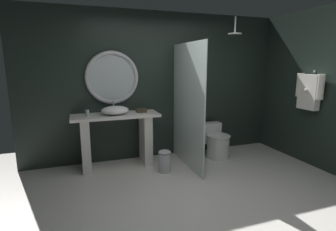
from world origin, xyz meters
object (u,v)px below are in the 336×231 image
at_px(rain_shower_head, 235,33).
at_px(waste_bin, 165,161).
at_px(toilet, 216,142).
at_px(vessel_sink, 115,110).
at_px(tissue_box, 141,110).
at_px(round_wall_mirror, 112,78).
at_px(hanging_bathrobe, 309,90).
at_px(tumbler_cup, 87,113).

relative_size(rain_shower_head, waste_bin, 0.83).
bearing_deg(rain_shower_head, toilet, 168.33).
height_order(rain_shower_head, waste_bin, rain_shower_head).
distance_m(vessel_sink, tissue_box, 0.45).
relative_size(round_wall_mirror, hanging_bathrobe, 1.39).
height_order(round_wall_mirror, toilet, round_wall_mirror).
bearing_deg(vessel_sink, tissue_box, 5.58).
bearing_deg(waste_bin, toilet, 17.71).
bearing_deg(hanging_bathrobe, rain_shower_head, 142.44).
bearing_deg(round_wall_mirror, rain_shower_head, -11.71).
height_order(tissue_box, hanging_bathrobe, hanging_bathrobe).
xyz_separation_m(tissue_box, round_wall_mirror, (-0.44, 0.21, 0.55)).
bearing_deg(tumbler_cup, tissue_box, 3.12).
bearing_deg(round_wall_mirror, vessel_sink, -92.09).
relative_size(vessel_sink, toilet, 0.74).
distance_m(round_wall_mirror, rain_shower_head, 2.24).
height_order(round_wall_mirror, hanging_bathrobe, round_wall_mirror).
bearing_deg(toilet, waste_bin, -162.29).
height_order(rain_shower_head, toilet, rain_shower_head).
bearing_deg(rain_shower_head, hanging_bathrobe, -37.56).
bearing_deg(vessel_sink, waste_bin, -34.97).
height_order(rain_shower_head, hanging_bathrobe, rain_shower_head).
bearing_deg(waste_bin, hanging_bathrobe, -10.66).
height_order(vessel_sink, waste_bin, vessel_sink).
distance_m(round_wall_mirror, hanging_bathrobe, 3.27).
bearing_deg(waste_bin, vessel_sink, 145.03).
height_order(vessel_sink, toilet, vessel_sink).
bearing_deg(hanging_bathrobe, round_wall_mirror, 158.78).
distance_m(vessel_sink, waste_bin, 1.15).
xyz_separation_m(tumbler_cup, hanging_bathrobe, (3.49, -0.92, 0.33)).
relative_size(tissue_box, rain_shower_head, 0.56).
bearing_deg(rain_shower_head, tissue_box, 172.41).
height_order(round_wall_mirror, rain_shower_head, rain_shower_head).
bearing_deg(hanging_bathrobe, vessel_sink, 163.12).
distance_m(rain_shower_head, waste_bin, 2.49).
xyz_separation_m(tumbler_cup, waste_bin, (1.12, -0.48, -0.76)).
distance_m(vessel_sink, rain_shower_head, 2.44).
bearing_deg(tissue_box, toilet, -6.82).
distance_m(vessel_sink, tumbler_cup, 0.43).
height_order(tissue_box, waste_bin, tissue_box).
height_order(vessel_sink, hanging_bathrobe, hanging_bathrobe).
relative_size(tissue_box, waste_bin, 0.46).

